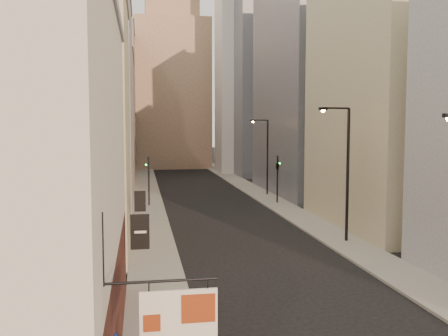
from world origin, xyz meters
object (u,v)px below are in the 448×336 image
Objects in this scene: streetlamp_mid at (345,166)px; traffic_light_right at (277,167)px; streetlamp_far at (266,152)px; traffic_light_left at (149,171)px; clock_tower at (172,77)px; white_tower at (241,64)px.

streetlamp_mid reaches higher than traffic_light_right.
streetlamp_far reaches higher than traffic_light_left.
clock_tower is 17.83m from white_tower.
streetlamp_far is (0.53, 23.78, -0.30)m from streetlamp_mid.
streetlamp_mid is 1.86× the size of traffic_light_right.
streetlamp_far is 6.45m from traffic_light_right.
streetlamp_far reaches higher than traffic_light_right.
white_tower is (11.00, -14.00, 0.97)m from clock_tower.
white_tower reaches higher than streetlamp_mid.
streetlamp_far is at bearing 76.63° from streetlamp_mid.
streetlamp_far is (8.01, -43.21, -12.63)m from clock_tower.
clock_tower is 1.08× the size of white_tower.
clock_tower is 51.43m from traffic_light_left.
traffic_light_left is at bearing -115.09° from white_tower.
streetlamp_mid is (-3.52, -52.99, -13.30)m from white_tower.
streetlamp_mid reaches higher than streetlamp_far.
clock_tower is at bearing 84.80° from streetlamp_far.
traffic_light_right is (7.64, -49.54, -13.82)m from clock_tower.
streetlamp_far is (-2.99, -29.21, -13.61)m from white_tower.
streetlamp_mid is 22.11m from traffic_light_left.
clock_tower is 68.53m from streetlamp_mid.
white_tower is at bearing -98.74° from traffic_light_left.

